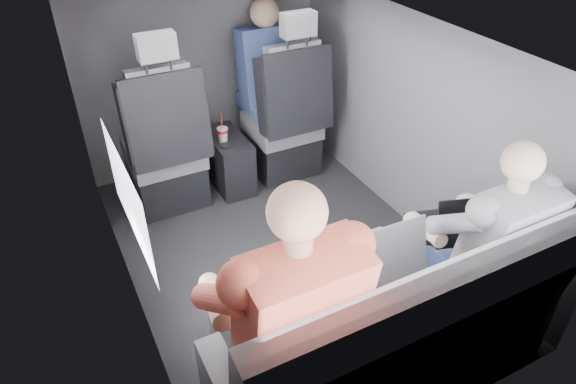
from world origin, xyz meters
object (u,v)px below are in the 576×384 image
laptop_black (455,224)px  laptop_white (258,293)px  passenger_rear_left (283,312)px  passenger_rear_right (477,242)px  front_seat_left (166,154)px  rear_bench (391,342)px  laptop_silver (370,256)px  soda_cup (223,134)px  passenger_front_right (266,69)px  center_console (228,161)px  front_seat_right (285,126)px

laptop_black → laptop_white: bearing=178.4°
passenger_rear_left → passenger_rear_right: size_ratio=1.10×
laptop_black → passenger_rear_left: 1.00m
front_seat_left → rear_bench: (0.45, -1.90, -0.09)m
passenger_rear_right → rear_bench: bearing=-169.5°
laptop_black → passenger_rear_left: (-0.99, -0.13, 0.02)m
laptop_white → laptop_silver: bearing=-4.0°
laptop_silver → soda_cup: bearing=91.6°
laptop_black → passenger_rear_right: bearing=-82.8°
laptop_white → passenger_rear_right: (1.04, -0.16, -0.02)m
front_seat_left → laptop_silver: bearing=-75.0°
passenger_rear_right → passenger_front_right: 2.07m
soda_cup → laptop_silver: (0.05, -1.67, 0.18)m
laptop_silver → passenger_rear_right: size_ratio=0.34×
rear_bench → center_console: bearing=90.0°
front_seat_right → center_console: 0.49m
laptop_silver → front_seat_right: bearing=75.1°
rear_bench → passenger_rear_left: passenger_rear_left is taller
passenger_rear_right → laptop_white: bearing=171.2°
rear_bench → passenger_front_right: 2.25m
center_console → laptop_silver: size_ratio=1.20×
rear_bench → laptop_black: 0.64m
rear_bench → laptop_black: (0.50, 0.23, 0.33)m
front_seat_left → laptop_white: bearing=-92.4°
center_console → soda_cup: bearing=-130.7°
rear_bench → laptop_black: rear_bench is taller
center_console → passenger_front_right: bearing=27.2°
front_seat_right → center_console: size_ratio=2.64×
rear_bench → soda_cup: (-0.04, 1.89, 0.15)m
passenger_rear_left → center_console: bearing=75.2°
front_seat_left → passenger_rear_right: size_ratio=1.07×
laptop_silver → passenger_rear_left: bearing=-165.6°
soda_cup → laptop_black: (0.54, -1.66, 0.18)m
center_console → laptop_black: 1.84m
rear_bench → passenger_rear_right: (0.52, 0.10, 0.31)m
laptop_white → laptop_black: laptop_black is taller
passenger_rear_left → passenger_front_right: (0.91, 2.07, 0.10)m
laptop_silver → passenger_rear_right: 0.53m
laptop_white → passenger_front_right: passenger_front_right is taller
soda_cup → laptop_white: (-0.48, -1.63, 0.17)m
passenger_rear_left → laptop_silver: bearing=14.4°
center_console → passenger_front_right: size_ratio=0.58×
front_seat_right → laptop_white: size_ratio=3.19×
front_seat_right → passenger_rear_right: size_ratio=1.07×
front_seat_right → laptop_black: (0.05, -1.67, 0.23)m
front_seat_left → laptop_black: 1.94m
center_console → laptop_black: bearing=-73.7°
rear_bench → soda_cup: bearing=91.3°
front_seat_left → passenger_front_right: front_seat_left is taller
front_seat_right → passenger_front_right: front_seat_right is taller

